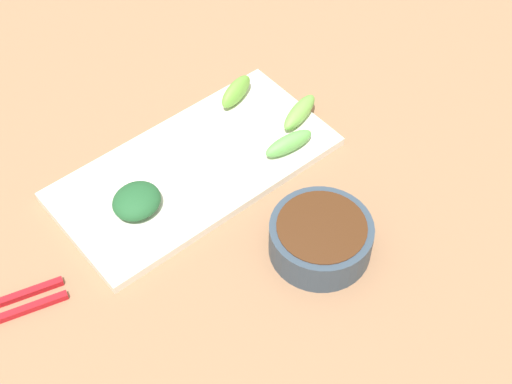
% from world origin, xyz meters
% --- Properties ---
extents(tabletop, '(2.10, 2.10, 0.02)m').
position_xyz_m(tabletop, '(0.00, 0.00, 0.01)').
color(tabletop, '#9A6F50').
rests_on(tabletop, ground).
extents(sauce_bowl, '(0.12, 0.12, 0.04)m').
position_xyz_m(sauce_bowl, '(-0.11, -0.04, 0.04)').
color(sauce_bowl, '#344456').
rests_on(sauce_bowl, tabletop).
extents(serving_plate, '(0.17, 0.35, 0.01)m').
position_xyz_m(serving_plate, '(0.07, -0.00, 0.03)').
color(serving_plate, silver).
rests_on(serving_plate, tabletop).
extents(broccoli_stalk_0, '(0.04, 0.06, 0.03)m').
position_xyz_m(broccoli_stalk_0, '(0.13, -0.11, 0.05)').
color(broccoli_stalk_0, '#71B541').
rests_on(broccoli_stalk_0, serving_plate).
extents(broccoli_stalk_1, '(0.04, 0.07, 0.02)m').
position_xyz_m(broccoli_stalk_1, '(0.05, -0.15, 0.04)').
color(broccoli_stalk_1, '#76B74D').
rests_on(broccoli_stalk_1, serving_plate).
extents(broccoli_leafy_2, '(0.06, 0.07, 0.03)m').
position_xyz_m(broccoli_leafy_2, '(0.06, 0.09, 0.05)').
color(broccoli_leafy_2, '#235B31').
rests_on(broccoli_leafy_2, serving_plate).
extents(broccoli_stalk_3, '(0.03, 0.07, 0.02)m').
position_xyz_m(broccoli_stalk_3, '(0.02, -0.11, 0.04)').
color(broccoli_stalk_3, '#67B955').
rests_on(broccoli_stalk_3, serving_plate).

